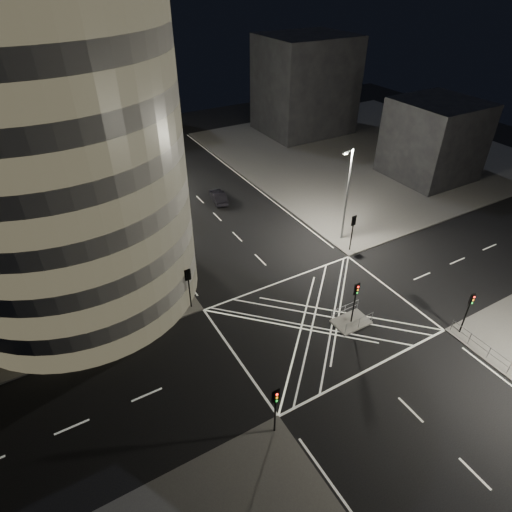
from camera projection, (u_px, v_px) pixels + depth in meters
ground at (321, 320)px, 35.80m from camera, size 120.00×120.00×0.00m
sidewalk_far_right at (365, 151)px, 66.75m from camera, size 42.00×42.00×0.15m
central_island at (351, 322)px, 35.51m from camera, size 3.00×2.00×0.15m
building_right_far at (305, 85)px, 70.40m from camera, size 14.00×12.00×15.00m
building_right_near at (433, 140)px, 56.43m from camera, size 10.00×10.00×10.00m
building_far_end at (92, 75)px, 70.18m from camera, size 18.00×8.00×18.00m
tree_a at (157, 255)px, 35.14m from camera, size 4.95×4.95×7.52m
tree_b at (135, 222)px, 39.35m from camera, size 4.07×4.07×7.12m
tree_c at (118, 196)px, 43.63m from camera, size 4.41×4.41×7.27m
tree_d at (103, 172)px, 47.66m from camera, size 5.48×5.48×8.28m
tree_e at (93, 163)px, 52.58m from camera, size 4.50×4.50×6.56m
traffic_signal_fl at (188, 281)px, 35.36m from camera, size 0.55×0.22×4.00m
traffic_signal_nl at (275, 403)px, 25.71m from camera, size 0.55×0.22×4.00m
traffic_signal_fr at (353, 227)px, 42.54m from camera, size 0.55×0.22×4.00m
traffic_signal_nr at (469, 306)px, 32.88m from camera, size 0.55×0.22×4.00m
traffic_signal_island at (356, 296)px, 33.87m from camera, size 0.55×0.22×4.00m
street_lamp_left_near at (156, 228)px, 37.29m from camera, size 1.25×0.25×10.00m
street_lamp_left_far at (105, 159)px, 50.07m from camera, size 1.25×0.25×10.00m
street_lamp_right_far at (347, 193)px, 42.85m from camera, size 1.25×0.25×10.00m
railing_island_south at (359, 323)px, 34.51m from camera, size 2.80×0.06×1.10m
railing_island_north at (345, 310)px, 35.79m from camera, size 2.80×0.06×1.10m
sedan at (218, 197)px, 52.67m from camera, size 2.13×4.32×1.36m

